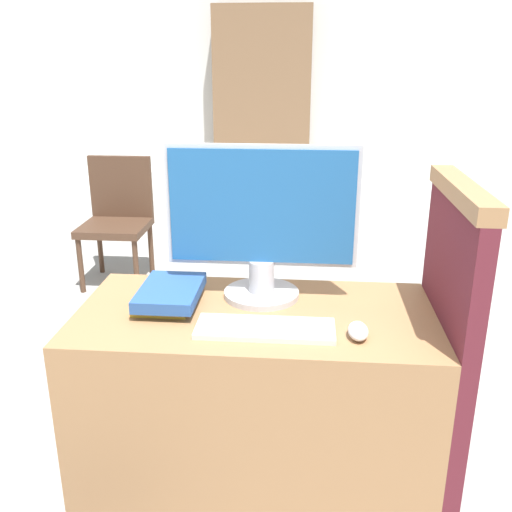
# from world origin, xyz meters

# --- Properties ---
(wall_back) EXTENTS (12.00, 0.06, 2.80)m
(wall_back) POSITION_xyz_m (0.00, 6.09, 1.40)
(wall_back) COLOR white
(wall_back) RESTS_ON ground_plane
(desk) EXTENTS (1.12, 0.57, 0.76)m
(desk) POSITION_xyz_m (0.00, 0.28, 0.38)
(desk) COLOR #9E7047
(desk) RESTS_ON ground_plane
(carrel_divider) EXTENTS (0.07, 0.55, 1.19)m
(carrel_divider) POSITION_xyz_m (0.58, 0.28, 0.60)
(carrel_divider) COLOR #5B1E28
(carrel_divider) RESTS_ON ground_plane
(monitor) EXTENTS (0.61, 0.25, 0.50)m
(monitor) POSITION_xyz_m (0.01, 0.41, 1.02)
(monitor) COLOR #B7B7BC
(monitor) RESTS_ON desk
(keyboard) EXTENTS (0.40, 0.15, 0.02)m
(keyboard) POSITION_xyz_m (0.04, 0.16, 0.77)
(keyboard) COLOR silver
(keyboard) RESTS_ON desk
(mouse) EXTENTS (0.06, 0.10, 0.04)m
(mouse) POSITION_xyz_m (0.31, 0.14, 0.78)
(mouse) COLOR silver
(mouse) RESTS_ON desk
(book_stack) EXTENTS (0.20, 0.28, 0.06)m
(book_stack) POSITION_xyz_m (-0.28, 0.32, 0.80)
(book_stack) COLOR gold
(book_stack) RESTS_ON desk
(far_chair) EXTENTS (0.44, 0.44, 0.86)m
(far_chair) POSITION_xyz_m (-1.15, 2.40, 0.48)
(far_chair) COLOR #4C3323
(far_chair) RESTS_ON ground_plane
(bookshelf_far) EXTENTS (1.17, 0.32, 2.08)m
(bookshelf_far) POSITION_xyz_m (-0.41, 5.85, 1.04)
(bookshelf_far) COLOR #846042
(bookshelf_far) RESTS_ON ground_plane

